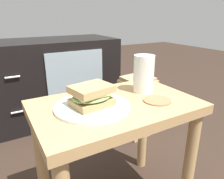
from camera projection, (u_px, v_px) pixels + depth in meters
side_table at (115, 126)px, 0.76m from camera, size 0.56×0.36×0.46m
tv_cabinet at (50, 80)px, 1.57m from camera, size 0.96×0.46×0.58m
plate at (92, 106)px, 0.69m from camera, size 0.25×0.25×0.01m
sandwich_front at (91, 95)px, 0.68m from camera, size 0.15×0.12×0.07m
beer_glass at (144, 74)px, 0.81m from camera, size 0.08×0.08×0.14m
coaster at (157, 100)px, 0.74m from camera, size 0.10×0.10×0.01m
paper_bag at (137, 106)px, 1.36m from camera, size 0.22×0.20×0.39m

